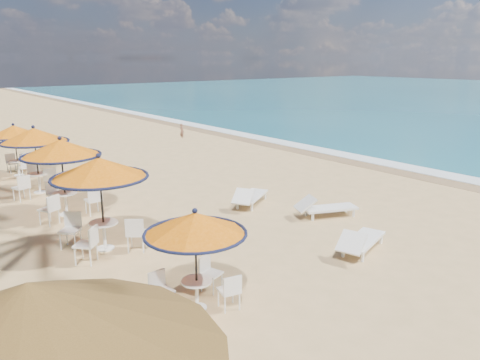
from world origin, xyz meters
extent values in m
plane|color=tan|center=(0.00, 0.00, 0.00)|extent=(160.00, 160.00, 0.00)
cube|color=white|center=(9.30, 10.00, 0.00)|extent=(1.20, 140.00, 0.04)
cube|color=olive|center=(8.40, 10.00, 0.00)|extent=(1.40, 140.00, 0.02)
cylinder|color=black|center=(-5.18, -0.45, 1.02)|extent=(0.04, 0.04, 2.04)
cone|color=#D26712|center=(-5.18, -0.45, 1.82)|extent=(2.04, 2.04, 0.44)
torus|color=black|center=(-5.18, -0.45, 1.61)|extent=(2.04, 2.04, 0.06)
sphere|color=black|center=(-5.18, -0.45, 2.07)|extent=(0.11, 0.11, 0.11)
cylinder|color=white|center=(-5.18, -0.45, 0.60)|extent=(0.62, 0.62, 0.04)
cylinder|color=white|center=(-5.18, -0.45, 0.31)|extent=(0.07, 0.07, 0.62)
cylinder|color=black|center=(-5.42, 3.62, 1.24)|extent=(0.05, 0.05, 2.48)
cone|color=#D26712|center=(-5.42, 3.62, 2.21)|extent=(2.48, 2.48, 0.54)
torus|color=black|center=(-5.42, 3.62, 1.96)|extent=(2.48, 2.48, 0.08)
sphere|color=black|center=(-5.42, 3.62, 2.52)|extent=(0.13, 0.13, 0.13)
cylinder|color=white|center=(-5.42, 3.62, 0.73)|extent=(0.75, 0.75, 0.04)
cylinder|color=white|center=(-5.42, 3.62, 0.38)|extent=(0.09, 0.09, 0.75)
cylinder|color=black|center=(-5.28, 7.07, 1.23)|extent=(0.05, 0.05, 2.46)
cone|color=#D26712|center=(-5.28, 7.07, 2.19)|extent=(2.46, 2.46, 0.53)
torus|color=black|center=(-5.28, 7.07, 1.94)|extent=(2.46, 2.46, 0.07)
sphere|color=black|center=(-5.28, 7.07, 2.50)|extent=(0.13, 0.13, 0.13)
cylinder|color=white|center=(-5.28, 7.07, 0.73)|extent=(0.75, 0.75, 0.04)
cylinder|color=white|center=(-5.28, 7.07, 0.37)|extent=(0.09, 0.09, 0.75)
cylinder|color=black|center=(-5.20, 10.29, 1.22)|extent=(0.05, 0.05, 2.44)
cone|color=#D26712|center=(-5.20, 10.29, 2.17)|extent=(2.44, 2.44, 0.53)
torus|color=black|center=(-5.20, 10.29, 1.93)|extent=(2.44, 2.44, 0.07)
sphere|color=black|center=(-5.20, 10.29, 2.48)|extent=(0.13, 0.13, 0.13)
cylinder|color=white|center=(-5.20, 10.29, 0.72)|extent=(0.74, 0.74, 0.04)
cylinder|color=white|center=(-5.20, 10.29, 0.37)|extent=(0.08, 0.08, 0.74)
cylinder|color=black|center=(-5.14, 13.60, 1.08)|extent=(0.05, 0.05, 2.17)
cone|color=#D26712|center=(-5.14, 13.60, 1.93)|extent=(2.17, 2.17, 0.47)
torus|color=black|center=(-5.14, 13.60, 1.72)|extent=(2.17, 2.17, 0.07)
sphere|color=black|center=(-5.14, 13.60, 2.21)|extent=(0.11, 0.11, 0.11)
cylinder|color=white|center=(-5.14, 13.60, 0.64)|extent=(0.66, 0.66, 0.04)
cylinder|color=white|center=(-5.14, 13.60, 0.33)|extent=(0.08, 0.08, 0.66)
cube|color=white|center=(-0.14, -0.66, 0.28)|extent=(1.83, 1.12, 0.07)
cube|color=white|center=(-0.96, -0.92, 0.51)|extent=(0.74, 0.77, 0.43)
cube|color=white|center=(-0.14, -0.66, 0.12)|extent=(0.06, 0.06, 0.24)
cube|color=white|center=(1.26, 1.69, 0.28)|extent=(1.82, 1.24, 0.07)
cube|color=white|center=(0.47, 2.02, 0.50)|extent=(0.77, 0.80, 0.42)
cube|color=white|center=(1.26, 1.69, 0.12)|extent=(0.06, 0.06, 0.24)
cube|color=white|center=(0.14, 4.25, 0.29)|extent=(1.81, 1.43, 0.07)
cube|color=white|center=(-0.61, 3.80, 0.51)|extent=(0.82, 0.84, 0.43)
cube|color=white|center=(0.14, 4.25, 0.12)|extent=(0.06, 0.06, 0.24)
cylinder|color=brown|center=(-7.77, -2.25, 1.05)|extent=(0.14, 0.14, 2.10)
cone|color=brown|center=(-8.87, -3.35, 2.45)|extent=(3.79, 3.79, 0.90)
imported|color=brown|center=(5.52, 17.67, 0.48)|extent=(0.25, 0.36, 0.95)
camera|label=1|loc=(-9.76, -7.65, 4.89)|focal=35.00mm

